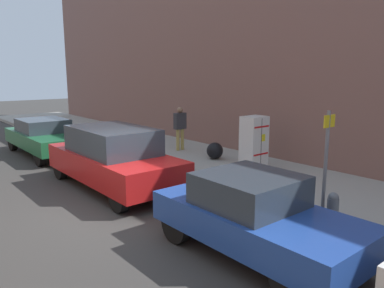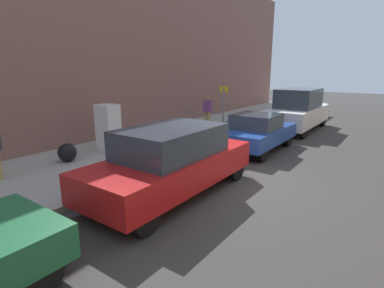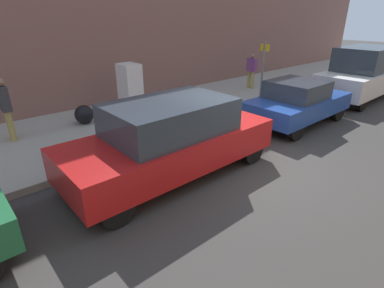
{
  "view_description": "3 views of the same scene",
  "coord_description": "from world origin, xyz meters",
  "views": [
    {
      "loc": [
        4.19,
        7.74,
        3.19
      ],
      "look_at": [
        -2.02,
        0.22,
        1.35
      ],
      "focal_mm": 35.0,
      "sensor_mm": 36.0,
      "label": 1
    },
    {
      "loc": [
        3.94,
        -7.06,
        3.06
      ],
      "look_at": [
        -1.24,
        0.16,
        0.86
      ],
      "focal_mm": 28.0,
      "sensor_mm": 36.0,
      "label": 2
    },
    {
      "loc": [
        4.26,
        -5.22,
        3.41
      ],
      "look_at": [
        0.19,
        -1.66,
        1.04
      ],
      "focal_mm": 28.0,
      "sensor_mm": 36.0,
      "label": 3
    }
  ],
  "objects": [
    {
      "name": "parked_suv_red",
      "position": [
        -0.62,
        -1.57,
        0.88
      ],
      "size": [
        1.94,
        4.82,
        1.72
      ],
      "color": "red",
      "rests_on": "ground"
    },
    {
      "name": "parked_van_white",
      "position": [
        -0.62,
        8.73,
        1.06
      ],
      "size": [
        1.97,
        5.09,
        2.14
      ],
      "color": "silver",
      "rests_on": "ground"
    },
    {
      "name": "building_facade_near",
      "position": [
        -7.42,
        0.0,
        4.38
      ],
      "size": [
        1.79,
        39.6,
        8.76
      ],
      "primitive_type": "cube",
      "color": "#7F564C",
      "rests_on": "ground"
    },
    {
      "name": "fire_hydrant",
      "position": [
        -2.26,
        4.19,
        0.57
      ],
      "size": [
        0.22,
        0.22,
        0.78
      ],
      "color": "slate",
      "rests_on": "sidewalk_slab"
    },
    {
      "name": "pedestrian_walking_far",
      "position": [
        -4.46,
        6.04,
        1.07
      ],
      "size": [
        0.45,
        0.22,
        1.57
      ],
      "rotation": [
        0.0,
        0.0,
        5.69
      ],
      "color": "#A8934C",
      "rests_on": "sidewalk_slab"
    },
    {
      "name": "discarded_refrigerator",
      "position": [
        -4.85,
        -0.08,
        1.02
      ],
      "size": [
        0.76,
        0.61,
        1.68
      ],
      "color": "white",
      "rests_on": "sidewalk_slab"
    },
    {
      "name": "ground_plane",
      "position": [
        0.0,
        0.0,
        0.0
      ],
      "size": [
        80.0,
        80.0,
        0.0
      ],
      "primitive_type": "plane",
      "color": "#383533"
    },
    {
      "name": "parked_hatchback_blue",
      "position": [
        -0.62,
        3.65,
        0.74
      ],
      "size": [
        1.79,
        3.86,
        1.45
      ],
      "color": "#23479E",
      "rests_on": "ground"
    },
    {
      "name": "sidewalk_slab",
      "position": [
        -4.19,
        0.0,
        0.09
      ],
      "size": [
        4.68,
        44.0,
        0.17
      ],
      "primitive_type": "cube",
      "color": "#9E998E",
      "rests_on": "ground"
    },
    {
      "name": "trash_bag",
      "position": [
        -4.79,
        -1.84,
        0.47
      ],
      "size": [
        0.59,
        0.59,
        0.59
      ],
      "primitive_type": "sphere",
      "color": "black",
      "rests_on": "sidewalk_slab"
    },
    {
      "name": "street_sign_post",
      "position": [
        -2.33,
        3.94,
        1.48
      ],
      "size": [
        0.36,
        0.07,
        2.33
      ],
      "color": "slate",
      "rests_on": "sidewalk_slab"
    },
    {
      "name": "manhole_cover",
      "position": [
        -2.69,
        1.73,
        0.18
      ],
      "size": [
        0.7,
        0.7,
        0.02
      ],
      "primitive_type": "cylinder",
      "color": "#47443F",
      "rests_on": "sidewalk_slab"
    }
  ]
}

